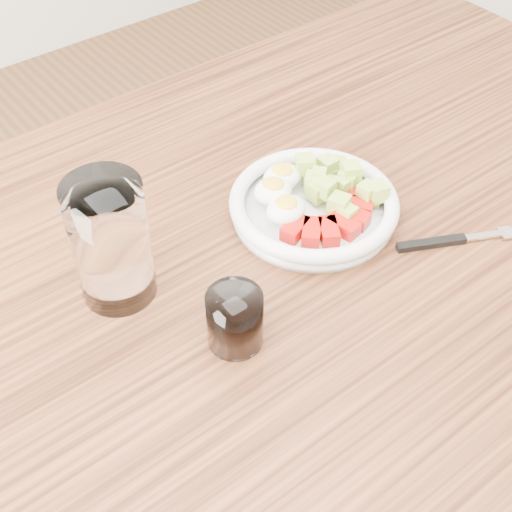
% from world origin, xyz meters
% --- Properties ---
extents(dining_table, '(1.50, 0.90, 0.77)m').
position_xyz_m(dining_table, '(0.00, 0.00, 0.67)').
color(dining_table, brown).
rests_on(dining_table, ground).
extents(bowl, '(0.22, 0.22, 0.06)m').
position_xyz_m(bowl, '(0.11, 0.05, 0.79)').
color(bowl, white).
rests_on(bowl, dining_table).
extents(fork, '(0.17, 0.10, 0.01)m').
position_xyz_m(fork, '(0.22, -0.10, 0.77)').
color(fork, black).
rests_on(fork, dining_table).
extents(water_glass, '(0.09, 0.09, 0.16)m').
position_xyz_m(water_glass, '(-0.15, 0.09, 0.85)').
color(water_glass, white).
rests_on(water_glass, dining_table).
extents(coffee_glass, '(0.06, 0.06, 0.07)m').
position_xyz_m(coffee_glass, '(-0.09, -0.06, 0.80)').
color(coffee_glass, white).
rests_on(coffee_glass, dining_table).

